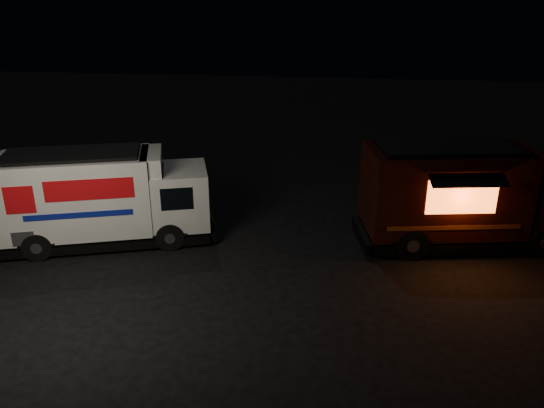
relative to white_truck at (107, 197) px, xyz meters
The scene contains 3 objects.
ground 4.11m from the white_truck, 25.01° to the right, with size 80.00×80.00×0.00m, color black.
white_truck is the anchor object (origin of this frame).
red_truck 11.58m from the white_truck, ahead, with size 7.01×2.58×3.26m, color black, non-canonical shape.
Camera 1 is at (3.97, -13.29, 7.50)m, focal length 35.00 mm.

